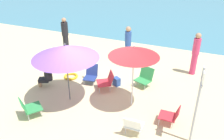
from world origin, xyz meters
TOP-DOWN VIEW (x-y plane):
  - ground_plane at (0.00, 0.00)m, footprint 40.00×40.00m
  - sea_water at (0.00, 13.34)m, footprint 40.00×16.00m
  - umbrella_red at (1.29, -0.03)m, footprint 1.50×1.50m
  - umbrella_purple at (-0.69, -0.53)m, footprint 2.05×2.05m
  - beach_chair_a at (1.75, -1.30)m, footprint 0.48×0.49m
  - beach_chair_b at (-1.31, -1.75)m, footprint 0.75×0.76m
  - beach_chair_c at (0.17, 0.54)m, footprint 0.76×0.76m
  - beach_chair_d at (1.33, 1.30)m, footprint 0.68×0.67m
  - beach_chair_e at (2.60, -0.47)m, footprint 0.56×0.46m
  - beach_chair_f at (-0.59, 0.81)m, footprint 0.53×0.63m
  - person_a at (-2.93, 2.80)m, footprint 0.30×0.30m
  - person_b at (-1.87, -0.12)m, footprint 0.53×0.42m
  - person_c at (0.18, 2.72)m, footprint 0.26×0.26m
  - person_d at (2.85, 2.92)m, footprint 0.27×0.27m
  - warning_sign at (3.20, -0.97)m, footprint 0.07×0.42m
  - swim_ring at (-1.46, 0.78)m, footprint 0.54×0.54m
  - beach_bag at (0.39, 0.92)m, footprint 0.31×0.29m

SIDE VIEW (x-z plane):
  - ground_plane at x=0.00m, z-range 0.00..0.00m
  - sea_water at x=0.00m, z-range 0.00..0.01m
  - swim_ring at x=-1.46m, z-range 0.00..0.09m
  - beach_bag at x=0.39m, z-range 0.00..0.31m
  - beach_chair_e at x=2.60m, z-range 0.02..0.58m
  - beach_chair_f at x=-0.59m, z-range -0.01..0.64m
  - beach_chair_a at x=1.75m, z-range 0.02..0.63m
  - beach_chair_b at x=-1.31m, z-range 0.03..0.64m
  - beach_chair_c at x=0.17m, z-range 0.02..0.66m
  - beach_chair_d at x=1.33m, z-range 0.01..0.70m
  - person_b at x=-1.87m, z-range 0.00..0.94m
  - person_a at x=-2.93m, z-range 0.01..1.71m
  - person_c at x=0.18m, z-range 0.04..1.72m
  - person_d at x=2.85m, z-range 0.03..1.73m
  - warning_sign at x=3.20m, z-range 0.29..2.44m
  - umbrella_purple at x=-0.69m, z-range 0.73..2.70m
  - umbrella_red at x=1.29m, z-range 0.82..2.87m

